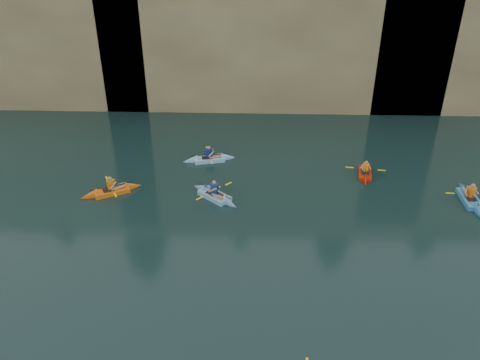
{
  "coord_description": "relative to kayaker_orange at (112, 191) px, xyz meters",
  "views": [
    {
      "loc": [
        0.81,
        -10.54,
        12.08
      ],
      "look_at": [
        0.22,
        5.94,
        3.0
      ],
      "focal_mm": 35.0,
      "sensor_mm": 36.0,
      "label": 1
    }
  ],
  "objects": [
    {
      "name": "cliff_slab_center",
      "position": [
        8.47,
        12.84,
        5.55
      ],
      "size": [
        24.0,
        2.4,
        11.4
      ],
      "primitive_type": "cube",
      "color": "tan",
      "rests_on": "ground"
    },
    {
      "name": "kayaker_ltblue_near",
      "position": [
        5.28,
        -0.27,
        0.01
      ],
      "size": [
        2.79,
        2.59,
        1.22
      ],
      "rotation": [
        0.0,
        0.0,
        -0.73
      ],
      "color": "#7EB4D2",
      "rests_on": "ground"
    },
    {
      "name": "kayaker_blue_east",
      "position": [
        17.91,
        -0.14,
        0.0
      ],
      "size": [
        2.4,
        3.46,
        1.22
      ],
      "rotation": [
        0.0,
        0.0,
        1.52
      ],
      "color": "#3882BE",
      "rests_on": "ground"
    },
    {
      "name": "sea_cave_center",
      "position": [
        2.47,
        12.19,
        1.45
      ],
      "size": [
        3.5,
        1.0,
        3.2
      ],
      "primitive_type": "cube",
      "color": "black",
      "rests_on": "ground"
    },
    {
      "name": "ground",
      "position": [
        6.47,
        -9.76,
        -0.15
      ],
      "size": [
        160.0,
        160.0,
        0.0
      ],
      "primitive_type": "plane",
      "color": "black",
      "rests_on": "ground"
    },
    {
      "name": "kayaker_ltblue_mid",
      "position": [
        4.63,
        3.85,
        -0.0
      ],
      "size": [
        3.14,
        2.26,
        1.16
      ],
      "rotation": [
        0.0,
        0.0,
        0.24
      ],
      "color": "#98D5FF",
      "rests_on": "ground"
    },
    {
      "name": "cliff",
      "position": [
        6.47,
        20.24,
        5.85
      ],
      "size": [
        70.0,
        16.0,
        12.0
      ],
      "primitive_type": "cube",
      "color": "tan",
      "rests_on": "ground"
    },
    {
      "name": "kayaker_orange",
      "position": [
        0.0,
        0.0,
        0.0
      ],
      "size": [
        3.07,
        2.1,
        1.18
      ],
      "rotation": [
        0.0,
        0.0,
        0.49
      ],
      "color": "orange",
      "rests_on": "ground"
    },
    {
      "name": "sea_cave_east",
      "position": [
        16.47,
        12.19,
        2.1
      ],
      "size": [
        5.0,
        1.0,
        4.5
      ],
      "primitive_type": "cube",
      "color": "black",
      "rests_on": "ground"
    },
    {
      "name": "kayaker_red_far",
      "position": [
        13.29,
        2.45,
        -0.01
      ],
      "size": [
        2.1,
        2.95,
        1.06
      ],
      "rotation": [
        0.0,
        0.0,
        1.41
      ],
      "color": "red",
      "rests_on": "ground"
    }
  ]
}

